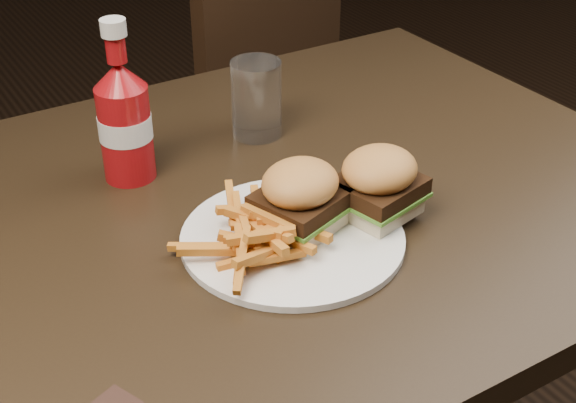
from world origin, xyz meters
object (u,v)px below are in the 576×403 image
plate (292,238)px  chair_far (207,134)px  ketchup_bottle (126,136)px  dining_table (220,224)px  tumbler (256,99)px

plate → chair_far: bearing=70.6°
plate → ketchup_bottle: ketchup_bottle is taller
chair_far → plate: plate is taller
dining_table → chair_far: bearing=65.5°
dining_table → tumbler: (0.14, 0.16, 0.08)m
dining_table → chair_far: (0.35, 0.76, -0.30)m
plate → dining_table: bearing=112.4°
tumbler → plate: bearing=-111.3°
ketchup_bottle → plate: bearing=-67.0°
dining_table → tumbler: tumbler is taller
plate → ketchup_bottle: size_ratio=1.94×
dining_table → plate: bearing=-67.6°
chair_far → ketchup_bottle: 0.83m
plate → tumbler: (0.10, 0.26, 0.05)m
tumbler → dining_table: bearing=-132.6°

